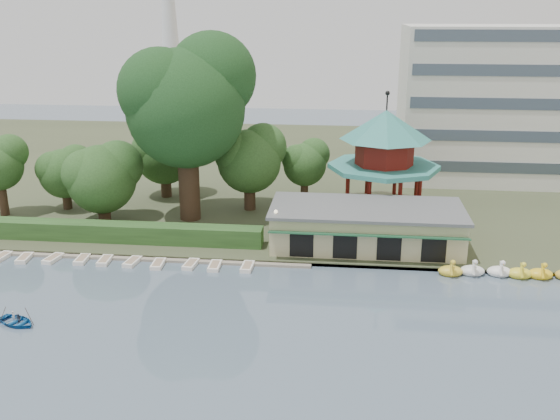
# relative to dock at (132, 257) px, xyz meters

# --- Properties ---
(ground_plane) EXTENTS (220.00, 220.00, 0.00)m
(ground_plane) POSITION_rel_dock_xyz_m (12.00, -17.20, -0.12)
(ground_plane) COLOR slate
(ground_plane) RESTS_ON ground
(shore) EXTENTS (220.00, 70.00, 0.40)m
(shore) POSITION_rel_dock_xyz_m (12.00, 34.80, 0.08)
(shore) COLOR #424930
(shore) RESTS_ON ground
(embankment) EXTENTS (220.00, 0.60, 0.30)m
(embankment) POSITION_rel_dock_xyz_m (12.00, 0.10, 0.03)
(embankment) COLOR gray
(embankment) RESTS_ON ground
(dock) EXTENTS (34.00, 1.60, 0.24)m
(dock) POSITION_rel_dock_xyz_m (0.00, 0.00, 0.00)
(dock) COLOR gray
(dock) RESTS_ON ground
(boathouse) EXTENTS (18.60, 9.39, 3.90)m
(boathouse) POSITION_rel_dock_xyz_m (22.00, 4.77, 2.25)
(boathouse) COLOR #BCB487
(boathouse) RESTS_ON shore
(pavilion) EXTENTS (12.40, 12.40, 13.50)m
(pavilion) POSITION_rel_dock_xyz_m (24.00, 14.80, 7.36)
(pavilion) COLOR #BCB487
(pavilion) RESTS_ON shore
(office_building) EXTENTS (38.00, 18.00, 20.00)m
(office_building) POSITION_rel_dock_xyz_m (44.67, 31.80, 9.61)
(office_building) COLOR silver
(office_building) RESTS_ON shore
(hedge) EXTENTS (30.00, 2.00, 1.80)m
(hedge) POSITION_rel_dock_xyz_m (-3.00, 3.30, 1.18)
(hedge) COLOR #2E5524
(hedge) RESTS_ON shore
(lamp_post) EXTENTS (0.36, 0.36, 4.28)m
(lamp_post) POSITION_rel_dock_xyz_m (13.50, 1.80, 3.22)
(lamp_post) COLOR black
(lamp_post) RESTS_ON shore
(big_tree) EXTENTS (13.79, 12.85, 19.98)m
(big_tree) POSITION_rel_dock_xyz_m (3.17, 11.00, 13.43)
(big_tree) COLOR #3A281C
(big_tree) RESTS_ON shore
(small_trees) EXTENTS (38.71, 17.37, 9.84)m
(small_trees) POSITION_rel_dock_xyz_m (-1.52, 13.94, 5.78)
(small_trees) COLOR #3A281C
(small_trees) RESTS_ON shore
(swan_boats) EXTENTS (16.17, 2.14, 1.92)m
(swan_boats) POSITION_rel_dock_xyz_m (36.45, -0.65, 0.28)
(swan_boats) COLOR yellow
(swan_boats) RESTS_ON ground
(moored_rowboats) EXTENTS (27.23, 2.73, 0.36)m
(moored_rowboats) POSITION_rel_dock_xyz_m (-1.96, -1.38, 0.06)
(moored_rowboats) COLOR white
(moored_rowboats) RESTS_ON ground
(rowboat_with_passengers) EXTENTS (5.33, 4.61, 2.01)m
(rowboat_with_passengers) POSITION_rel_dock_xyz_m (-4.27, -13.52, 0.34)
(rowboat_with_passengers) COLOR #1860A8
(rowboat_with_passengers) RESTS_ON ground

